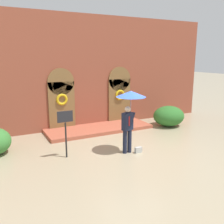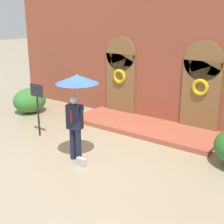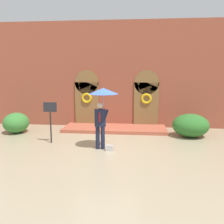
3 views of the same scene
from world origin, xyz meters
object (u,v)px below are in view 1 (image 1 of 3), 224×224
person_with_umbrella (130,103)px  shrub_right (169,116)px  sign_post (65,126)px  handbag (138,150)px

person_with_umbrella → shrub_right: 4.59m
sign_post → shrub_right: (6.03, 1.64, -0.63)m
sign_post → person_with_umbrella: bearing=-15.2°
handbag → shrub_right: shrub_right is taller
person_with_umbrella → handbag: (0.28, -0.20, -1.80)m
person_with_umbrella → handbag: size_ratio=8.44×
shrub_right → sign_post: bearing=-164.8°
handbag → shrub_right: 4.27m
sign_post → shrub_right: bearing=15.2°
person_with_umbrella → shrub_right: bearing=31.0°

